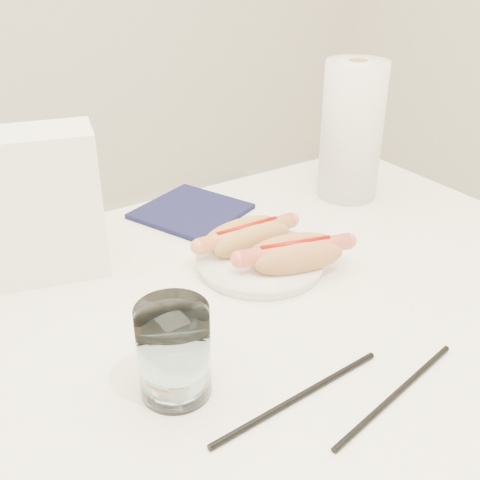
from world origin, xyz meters
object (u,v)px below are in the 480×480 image
table (227,357)px  plate (260,262)px  water_glass (174,351)px  hotdog_left (247,237)px  hotdog_right (295,254)px  paper_towel_roll (352,131)px  napkin_box (42,205)px

table → plate: size_ratio=6.36×
plate → water_glass: 0.29m
plate → hotdog_left: 0.04m
hotdog_right → water_glass: bearing=-140.2°
hotdog_right → paper_towel_roll: (0.27, 0.18, 0.09)m
plate → water_glass: water_glass is taller
napkin_box → paper_towel_roll: (0.56, -0.03, 0.02)m
table → plate: plate is taller
paper_towel_roll → table: bearing=-151.4°
hotdog_left → napkin_box: size_ratio=0.77×
water_glass → hotdog_right: bearing=24.9°
paper_towel_roll → hotdog_right: bearing=-145.7°
water_glass → plate: bearing=36.1°
table → hotdog_left: (0.11, 0.12, 0.10)m
water_glass → paper_towel_roll: paper_towel_roll is taller
water_glass → paper_towel_roll: 0.61m
water_glass → napkin_box: 0.34m
plate → hotdog_left: bearing=94.1°
plate → hotdog_right: bearing=-62.4°
napkin_box → hotdog_right: bearing=-20.8°
hotdog_right → napkin_box: napkin_box is taller
hotdog_right → water_glass: (-0.26, -0.12, 0.02)m
table → hotdog_left: size_ratio=7.16×
plate → paper_towel_roll: bearing=24.3°
hotdog_left → water_glass: water_glass is taller
plate → water_glass: (-0.23, -0.17, 0.05)m
hotdog_right → plate: bearing=132.5°
hotdog_left → water_glass: 0.31m
hotdog_right → paper_towel_roll: paper_towel_roll is taller
napkin_box → water_glass: bearing=-69.0°
table → hotdog_right: size_ratio=7.01×
hotdog_right → paper_towel_roll: bearing=49.2°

